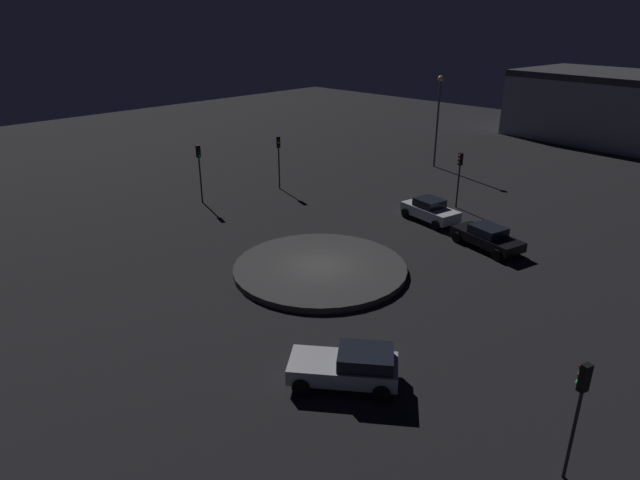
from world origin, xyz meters
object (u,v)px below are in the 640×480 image
at_px(car_white, 430,210).
at_px(traffic_light_northwest, 279,152).
at_px(car_black, 487,237).
at_px(traffic_light_west, 199,162).
at_px(traffic_light_east, 579,399).
at_px(streetlamp_north, 438,109).
at_px(car_silver, 349,366).
at_px(traffic_light_north, 459,169).

height_order(car_white, traffic_light_northwest, traffic_light_northwest).
distance_m(car_black, traffic_light_northwest, 18.62).
relative_size(car_white, traffic_light_west, 0.99).
distance_m(car_black, car_white, 5.46).
relative_size(traffic_light_east, traffic_light_west, 0.95).
height_order(traffic_light_northwest, streetlamp_north, streetlamp_north).
xyz_separation_m(car_silver, traffic_light_west, (-22.84, 8.90, 2.34)).
relative_size(car_white, streetlamp_north, 0.53).
bearing_deg(car_silver, car_white, -102.44).
bearing_deg(streetlamp_north, car_silver, -61.94).
height_order(car_silver, traffic_light_north, traffic_light_north).
relative_size(car_white, traffic_light_east, 1.04).
height_order(traffic_light_north, traffic_light_northwest, traffic_light_northwest).
bearing_deg(traffic_light_north, car_silver, 19.58).
xyz_separation_m(car_white, traffic_light_east, (16.06, -16.46, 2.19)).
distance_m(car_white, streetlamp_north, 15.84).
height_order(car_black, traffic_light_northwest, traffic_light_northwest).
distance_m(traffic_light_east, traffic_light_northwest, 32.60).
relative_size(car_silver, streetlamp_north, 0.54).
bearing_deg(traffic_light_northwest, traffic_light_west, -69.25).
bearing_deg(car_black, traffic_light_west, -146.27).
height_order(car_black, traffic_light_north, traffic_light_north).
xyz_separation_m(car_white, streetlamp_north, (-8.12, 12.82, 4.54)).
height_order(traffic_light_west, traffic_light_north, traffic_light_west).
bearing_deg(traffic_light_north, car_black, 43.65).
bearing_deg(streetlamp_north, traffic_light_northwest, -108.87).
bearing_deg(traffic_light_north, traffic_light_northwest, -66.88).
relative_size(traffic_light_east, traffic_light_north, 1.02).
xyz_separation_m(car_silver, traffic_light_northwest, (-21.33, 15.46, 2.27)).
xyz_separation_m(traffic_light_west, traffic_light_northwest, (1.51, 6.56, -0.07)).
relative_size(car_white, traffic_light_north, 1.06).
bearing_deg(traffic_light_northwest, streetlamp_north, 104.87).
bearing_deg(car_white, traffic_light_east, -34.67).
distance_m(traffic_light_west, traffic_light_north, 19.19).
xyz_separation_m(car_white, traffic_light_northwest, (-13.23, -2.15, 2.26)).
bearing_deg(traffic_light_north, streetlamp_north, -140.36).
distance_m(car_silver, traffic_light_north, 23.12).
relative_size(traffic_light_northwest, streetlamp_north, 0.52).
xyz_separation_m(traffic_light_north, traffic_light_northwest, (-13.00, -6.00, 0.13)).
height_order(car_silver, car_white, car_white).
bearing_deg(car_white, traffic_light_north, 104.55).
height_order(car_black, traffic_light_east, traffic_light_east).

